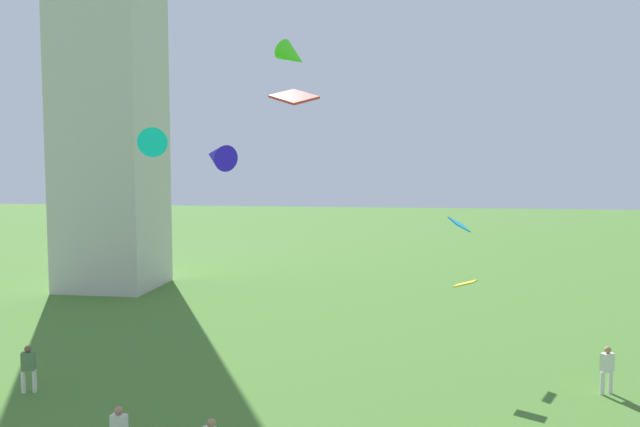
% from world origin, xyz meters
% --- Properties ---
extents(person_0, '(0.52, 0.39, 1.76)m').
position_xyz_m(person_0, '(-10.74, 19.16, 0.99)').
color(person_0, silver).
rests_on(person_0, ground_plane).
extents(person_1, '(0.53, 0.46, 1.77)m').
position_xyz_m(person_1, '(10.16, 21.99, 1.00)').
color(person_1, silver).
rests_on(person_1, ground_plane).
extents(kite_flying_1, '(0.97, 0.84, 0.31)m').
position_xyz_m(kite_flying_1, '(5.18, 23.15, 3.72)').
color(kite_flying_1, gold).
extents(kite_flying_4, '(1.74, 2.00, 1.26)m').
position_xyz_m(kite_flying_4, '(-7.09, 22.16, 9.13)').
color(kite_flying_4, '#0DF0CC').
extents(kite_flying_5, '(2.07, 1.76, 1.66)m').
position_xyz_m(kite_flying_5, '(-2.70, 28.89, 13.58)').
color(kite_flying_5, '#4AF123').
extents(kite_flying_6, '(1.91, 1.90, 1.26)m').
position_xyz_m(kite_flying_6, '(-4.78, 23.24, 8.68)').
color(kite_flying_6, '#2C16F1').
extents(kite_flying_7, '(1.05, 1.20, 0.72)m').
position_xyz_m(kite_flying_7, '(5.19, 26.90, 5.67)').
color(kite_flying_7, '#14A4F0').
extents(kite_flying_8, '(1.67, 1.59, 0.66)m').
position_xyz_m(kite_flying_8, '(-0.56, 17.56, 10.41)').
color(kite_flying_8, '#E73A31').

